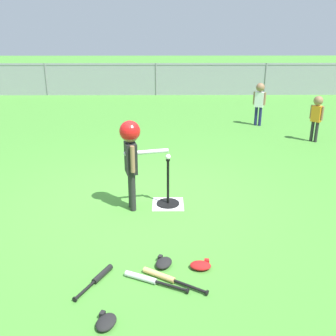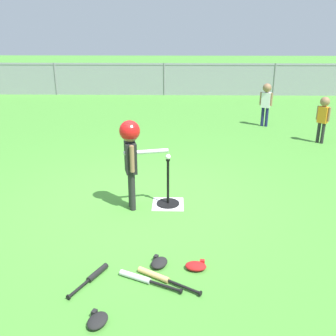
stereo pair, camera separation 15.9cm
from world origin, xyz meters
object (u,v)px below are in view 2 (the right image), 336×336
(batter_child, at_px, (131,147))
(glove_by_plate, at_px, (97,320))
(spare_bat_wood, at_px, (160,277))
(glove_tossed_aside, at_px, (196,266))
(glove_near_bats, at_px, (159,263))
(fielder_near_right, at_px, (323,114))
(spare_bat_silver, at_px, (141,279))
(batting_tee, at_px, (168,197))
(spare_bat_black, at_px, (94,276))
(baseball_on_tee, at_px, (168,157))
(fielder_near_left, at_px, (266,99))

(batter_child, distance_m, glove_by_plate, 2.38)
(batter_child, distance_m, spare_bat_wood, 1.87)
(glove_tossed_aside, bearing_deg, glove_by_plate, -137.31)
(batter_child, xyz_separation_m, glove_tossed_aside, (0.82, -1.42, -0.85))
(glove_near_bats, bearing_deg, batter_child, 107.45)
(fielder_near_right, relative_size, spare_bat_silver, 1.56)
(glove_by_plate, xyz_separation_m, glove_near_bats, (0.48, 0.86, 0.00))
(fielder_near_right, bearing_deg, spare_bat_silver, -125.10)
(batting_tee, distance_m, glove_near_bats, 1.49)
(batting_tee, xyz_separation_m, spare_bat_black, (-0.70, -1.73, -0.08))
(glove_tossed_aside, bearing_deg, baseball_on_tee, 102.02)
(glove_near_bats, bearing_deg, glove_by_plate, -119.51)
(fielder_near_left, relative_size, spare_bat_black, 1.99)
(spare_bat_black, bearing_deg, spare_bat_silver, -3.90)
(fielder_near_right, bearing_deg, spare_bat_wood, -123.81)
(spare_bat_wood, height_order, glove_by_plate, glove_by_plate)
(fielder_near_right, relative_size, glove_by_plate, 3.82)
(spare_bat_wood, relative_size, spare_bat_black, 1.19)
(spare_bat_black, relative_size, glove_by_plate, 2.06)
(fielder_near_left, bearing_deg, fielder_near_right, -58.82)
(fielder_near_left, bearing_deg, batting_tee, -116.79)
(fielder_near_right, xyz_separation_m, spare_bat_silver, (-3.45, -4.90, -0.61))
(batting_tee, distance_m, glove_by_plate, 2.41)
(spare_bat_wood, xyz_separation_m, glove_by_plate, (-0.50, -0.61, 0.01))
(spare_bat_wood, bearing_deg, batting_tee, 88.59)
(fielder_near_right, height_order, spare_bat_wood, fielder_near_right)
(batter_child, bearing_deg, spare_bat_wood, -74.51)
(spare_bat_silver, bearing_deg, fielder_near_right, 54.90)
(fielder_near_right, xyz_separation_m, fielder_near_left, (-0.89, 1.47, 0.05))
(glove_by_plate, height_order, glove_near_bats, same)
(baseball_on_tee, distance_m, fielder_near_right, 4.50)
(fielder_near_right, bearing_deg, batting_tee, -135.70)
(batting_tee, height_order, fielder_near_right, fielder_near_right)
(spare_bat_silver, bearing_deg, fielder_near_left, 68.16)
(spare_bat_silver, height_order, glove_tossed_aside, glove_tossed_aside)
(baseball_on_tee, xyz_separation_m, spare_bat_silver, (-0.22, -1.76, -0.68))
(baseball_on_tee, distance_m, glove_near_bats, 1.64)
(batter_child, bearing_deg, batting_tee, 14.19)
(batting_tee, relative_size, spare_bat_wood, 1.05)
(spare_bat_wood, relative_size, glove_by_plate, 2.45)
(baseball_on_tee, bearing_deg, spare_bat_silver, -97.25)
(batter_child, height_order, spare_bat_silver, batter_child)
(fielder_near_left, bearing_deg, glove_near_bats, -111.39)
(glove_tossed_aside, bearing_deg, fielder_near_left, 71.97)
(glove_tossed_aside, bearing_deg, batter_child, 119.94)
(spare_bat_black, height_order, glove_by_plate, glove_by_plate)
(batting_tee, xyz_separation_m, fielder_near_right, (3.22, 3.15, 0.54))
(fielder_near_right, bearing_deg, fielder_near_left, 121.18)
(spare_bat_wood, bearing_deg, spare_bat_silver, -171.45)
(batting_tee, relative_size, fielder_near_left, 0.63)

